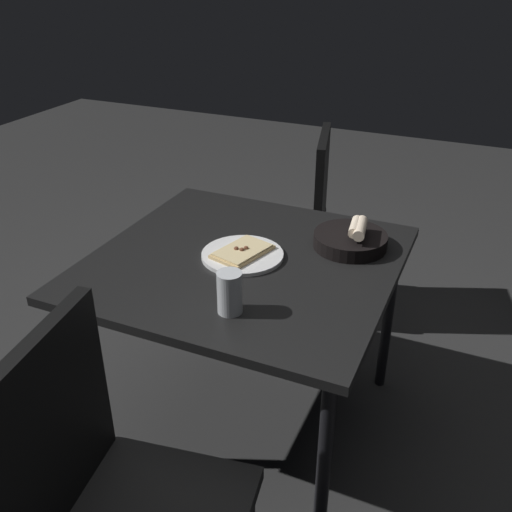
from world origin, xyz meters
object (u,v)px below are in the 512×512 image
(beer_glass, at_px, (230,294))
(chair_far, at_px, (295,213))
(pizza_plate, at_px, (242,254))
(dining_table, at_px, (244,275))
(chair_near, at_px, (108,493))
(bread_basket, at_px, (351,239))

(beer_glass, bearing_deg, chair_far, 10.89)
(pizza_plate, xyz_separation_m, chair_far, (0.81, 0.11, -0.20))
(beer_glass, relative_size, chair_far, 0.14)
(dining_table, relative_size, pizza_plate, 3.58)
(dining_table, relative_size, chair_far, 1.09)
(dining_table, distance_m, chair_far, 0.84)
(pizza_plate, distance_m, chair_near, 0.86)
(pizza_plate, bearing_deg, dining_table, -132.02)
(dining_table, height_order, chair_near, chair_near)
(dining_table, distance_m, chair_near, 0.84)
(dining_table, bearing_deg, chair_near, -177.01)
(beer_glass, xyz_separation_m, chair_far, (1.12, 0.21, -0.25))
(bread_basket, relative_size, beer_glass, 2.00)
(dining_table, xyz_separation_m, bread_basket, (0.22, -0.30, 0.09))
(dining_table, xyz_separation_m, beer_glass, (-0.30, -0.09, 0.12))
(chair_far, bearing_deg, bread_basket, -145.00)
(chair_near, height_order, chair_far, chair_near)
(chair_far, bearing_deg, dining_table, -171.61)
(pizza_plate, height_order, beer_glass, beer_glass)
(beer_glass, bearing_deg, pizza_plate, 18.79)
(bread_basket, height_order, chair_far, chair_far)
(beer_glass, height_order, chair_near, chair_near)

